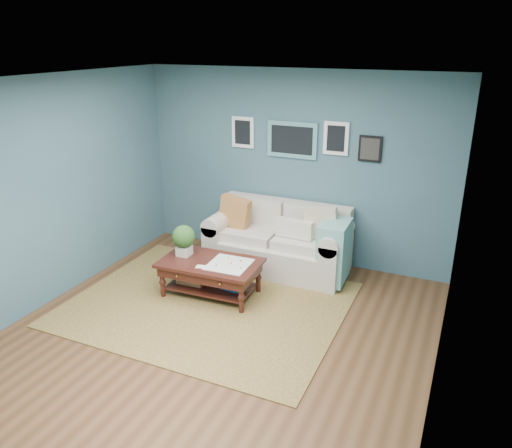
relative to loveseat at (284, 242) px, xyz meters
The scene contains 4 objects.
room_shell 2.19m from the loveseat, 91.77° to the right, with size 5.00×5.02×2.70m.
area_rug 1.46m from the loveseat, 110.31° to the right, with size 3.24×2.59×0.01m, color brown.
loveseat is the anchor object (origin of this frame).
coffee_table 1.25m from the loveseat, 120.51° to the right, with size 1.27×0.78×0.87m.
Camera 1 is at (2.32, -3.97, 3.09)m, focal length 35.00 mm.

